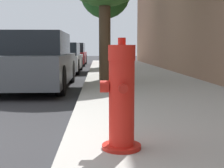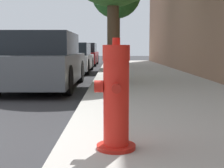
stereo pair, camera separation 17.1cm
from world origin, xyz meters
TOP-DOWN VIEW (x-y plane):
  - sidewalk_slab at (3.35, 0.00)m, footprint 3.26×40.00m
  - fire_hydrant at (2.28, -0.36)m, footprint 0.36×0.35m
  - parked_car_near at (0.46, 5.01)m, footprint 1.80×4.30m
  - parked_car_mid at (0.42, 10.34)m, footprint 1.86×4.23m
  - parked_car_far at (0.48, 15.92)m, footprint 1.73×4.39m

SIDE VIEW (x-z plane):
  - sidewalk_slab at x=3.35m, z-range 0.00..0.14m
  - fire_hydrant at x=2.28m, z-range 0.10..1.07m
  - parked_car_mid at x=0.42m, z-range -0.02..1.24m
  - parked_car_far at x=0.48m, z-range -0.02..1.32m
  - parked_car_near at x=0.46m, z-range -0.02..1.40m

